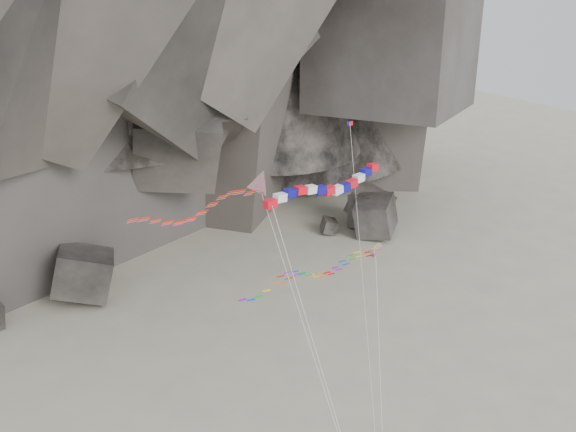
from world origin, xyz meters
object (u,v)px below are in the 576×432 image
delta_kite (191,209)px  banner_kite (327,188)px  pennant_kite (360,246)px  parafoil_kite (306,274)px

delta_kite → banner_kite: delta_kite is taller
delta_kite → pennant_kite: 12.03m
parafoil_kite → pennant_kite: bearing=-48.3°
banner_kite → parafoil_kite: bearing=150.1°
parafoil_kite → banner_kite: bearing=-35.3°
parafoil_kite → pennant_kite: pennant_kite is taller
delta_kite → banner_kite: (8.72, -3.04, 0.77)m
delta_kite → banner_kite: size_ratio=1.02×
pennant_kite → parafoil_kite: bearing=157.6°
banner_kite → parafoil_kite: 6.53m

